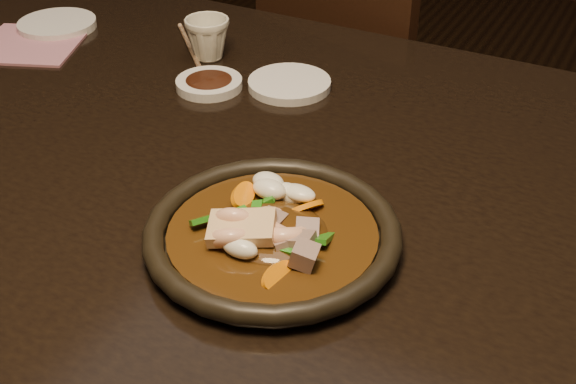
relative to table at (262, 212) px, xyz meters
The scene contains 10 objects.
table is the anchor object (origin of this frame).
chair 0.69m from the table, 101.27° to the left, with size 0.47×0.47×0.81m.
plate 0.19m from the table, 55.74° to the right, with size 0.27×0.27×0.03m.
stirfry 0.19m from the table, 56.77° to the right, with size 0.15×0.16×0.06m.
soy_dish 0.24m from the table, 139.98° to the left, with size 0.10×0.10×0.01m, color silver.
saucer_left 0.57m from the table, 158.21° to the left, with size 0.13×0.13×0.01m, color silver.
saucer_right 0.22m from the table, 108.11° to the left, with size 0.12×0.12×0.01m, color silver.
tea_cup 0.34m from the table, 134.62° to the left, with size 0.07×0.07×0.07m, color beige.
chopsticks 0.34m from the table, 138.57° to the left, with size 0.19×0.19×0.01m.
napkin 0.54m from the table, 165.55° to the left, with size 0.16×0.16×0.00m, color #A46575.
Camera 1 is at (0.39, -0.65, 1.23)m, focal length 45.00 mm.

